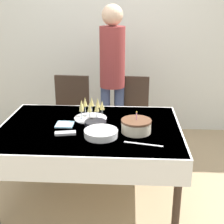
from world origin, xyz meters
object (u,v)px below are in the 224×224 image
Objects in this scene: birthday_cake at (136,126)px; person_standing at (112,68)px; plate_stack_main at (101,133)px; plate_stack_dessert at (95,123)px; dining_chair_far_right at (130,115)px; champagne_tray at (91,109)px; dining_chair_far_left at (71,114)px.

person_standing is (-0.26, 1.04, 0.26)m from birthday_cake.
plate_stack_main is 1.43× the size of plate_stack_dessert.
dining_chair_far_right is 0.58m from person_standing.
dining_chair_far_right is 3.12× the size of champagne_tray.
dining_chair_far_right is 0.55× the size of person_standing.
dining_chair_far_right is at bearing -15.07° from person_standing.
birthday_cake reaches higher than champagne_tray.
dining_chair_far_right is 3.79× the size of birthday_cake.
dining_chair_far_right is at bearing 70.04° from plate_stack_dessert.
person_standing is at bearing 88.74° from plate_stack_main.
dining_chair_far_left and dining_chair_far_right have the same top height.
dining_chair_far_right is 1.02m from birthday_cake.
dining_chair_far_left is 1.20m from plate_stack_main.
champagne_tray is at bearing 144.63° from birthday_cake.
person_standing is at bearing 6.70° from dining_chair_far_left.
champagne_tray is at bearing -64.74° from dining_chair_far_left.
plate_stack_main is 1.18m from person_standing.
birthday_cake is (0.05, -0.98, 0.27)m from dining_chair_far_right.
champagne_tray is 1.59× the size of plate_stack_dessert.
plate_stack_dessert is (-0.35, 0.14, -0.04)m from birthday_cake.
dining_chair_far_right is 0.93m from plate_stack_dessert.
dining_chair_far_left is 0.72m from person_standing.
champagne_tray is (0.33, -0.69, 0.31)m from dining_chair_far_left.
champagne_tray is at bearing 110.91° from plate_stack_dessert.
person_standing is at bearing 164.93° from dining_chair_far_right.
dining_chair_far_left is at bearing -173.30° from person_standing.
champagne_tray is (-0.37, -0.69, 0.31)m from dining_chair_far_right.
person_standing reaches higher than plate_stack_main.
plate_stack_dessert is at bearing 106.50° from plate_stack_main.
dining_chair_far_right is 1.14m from plate_stack_main.
dining_chair_far_left is at bearing 112.79° from plate_stack_main.
birthday_cake is 0.51m from champagne_tray.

